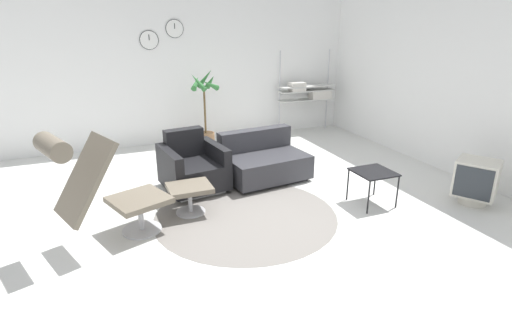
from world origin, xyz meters
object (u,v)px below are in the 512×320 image
(potted_plant, at_px, (205,120))
(couch_low, at_px, (263,162))
(side_table, at_px, (373,174))
(shelf_unit, at_px, (309,92))
(armchair_red, at_px, (193,169))
(ottoman, at_px, (190,192))
(crt_television, at_px, (476,180))
(lounge_chair, at_px, (98,181))

(potted_plant, bearing_deg, couch_low, -77.34)
(side_table, relative_size, shelf_unit, 0.28)
(armchair_red, xyz_separation_m, potted_plant, (0.67, 1.75, 0.26))
(armchair_red, relative_size, shelf_unit, 0.56)
(side_table, relative_size, potted_plant, 0.33)
(ottoman, distance_m, shelf_unit, 4.37)
(shelf_unit, bearing_deg, crt_television, -86.84)
(lounge_chair, relative_size, potted_plant, 0.87)
(ottoman, xyz_separation_m, potted_plant, (0.89, 2.50, 0.27))
(couch_low, relative_size, side_table, 2.65)
(side_table, xyz_separation_m, potted_plant, (-1.34, 3.13, 0.14))
(shelf_unit, bearing_deg, lounge_chair, -142.44)
(armchair_red, relative_size, couch_low, 0.75)
(potted_plant, relative_size, shelf_unit, 0.86)
(ottoman, xyz_separation_m, shelf_unit, (3.24, 2.88, 0.59))
(side_table, bearing_deg, lounge_chair, 175.72)
(armchair_red, distance_m, couch_low, 1.07)
(lounge_chair, xyz_separation_m, crt_television, (4.46, -0.73, -0.40))
(ottoman, relative_size, couch_low, 0.41)
(couch_low, bearing_deg, potted_plant, -83.81)
(armchair_red, xyz_separation_m, couch_low, (1.07, -0.02, -0.04))
(shelf_unit, bearing_deg, ottoman, -138.36)
(couch_low, bearing_deg, shelf_unit, -138.69)
(ottoman, distance_m, couch_low, 1.48)
(ottoman, relative_size, crt_television, 0.80)
(lounge_chair, relative_size, shelf_unit, 0.75)
(lounge_chair, xyz_separation_m, ottoman, (1.00, 0.38, -0.44))
(potted_plant, bearing_deg, ottoman, -109.62)
(crt_television, distance_m, potted_plant, 4.44)
(ottoman, height_order, crt_television, crt_television)
(lounge_chair, distance_m, armchair_red, 1.72)
(lounge_chair, height_order, potted_plant, potted_plant)
(crt_television, distance_m, shelf_unit, 4.04)
(crt_television, bearing_deg, lounge_chair, 49.85)
(side_table, distance_m, potted_plant, 3.40)
(armchair_red, bearing_deg, side_table, 137.94)
(potted_plant, bearing_deg, side_table, -66.84)
(crt_television, relative_size, shelf_unit, 0.38)
(ottoman, bearing_deg, lounge_chair, -159.15)
(armchair_red, distance_m, crt_television, 3.74)
(crt_television, xyz_separation_m, shelf_unit, (-0.22, 3.99, 0.54))
(armchair_red, height_order, shelf_unit, shelf_unit)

